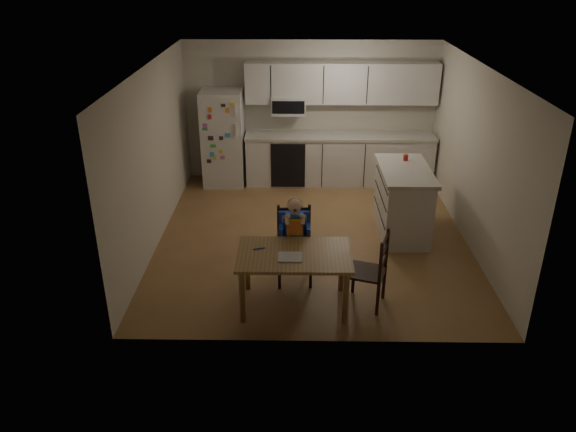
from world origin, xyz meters
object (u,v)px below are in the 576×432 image
(kitchen_island, at_px, (403,201))
(dining_table, at_px, (294,261))
(chair_side, at_px, (375,266))
(refrigerator, at_px, (223,138))
(chair_booster, at_px, (294,230))
(red_cup, at_px, (406,158))

(kitchen_island, bearing_deg, dining_table, -128.88)
(kitchen_island, distance_m, chair_side, 2.07)
(refrigerator, bearing_deg, dining_table, -71.97)
(dining_table, bearing_deg, kitchen_island, 51.12)
(chair_booster, xyz_separation_m, chair_side, (0.94, -0.60, -0.16))
(refrigerator, xyz_separation_m, chair_booster, (1.29, -3.34, -0.16))
(kitchen_island, bearing_deg, chair_booster, -139.57)
(red_cup, height_order, dining_table, red_cup)
(kitchen_island, height_order, chair_booster, chair_booster)
(refrigerator, distance_m, chair_booster, 3.58)
(dining_table, distance_m, chair_booster, 0.62)
(kitchen_island, relative_size, chair_booster, 1.20)
(red_cup, height_order, chair_booster, chair_booster)
(dining_table, bearing_deg, refrigerator, 108.03)
(dining_table, relative_size, chair_side, 1.39)
(chair_side, bearing_deg, chair_booster, -103.74)
(dining_table, height_order, chair_side, chair_side)
(refrigerator, distance_m, red_cup, 3.36)
(refrigerator, bearing_deg, kitchen_island, -34.40)
(red_cup, bearing_deg, kitchen_island, -99.33)
(red_cup, bearing_deg, chair_side, -107.13)
(dining_table, relative_size, chair_booster, 1.15)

